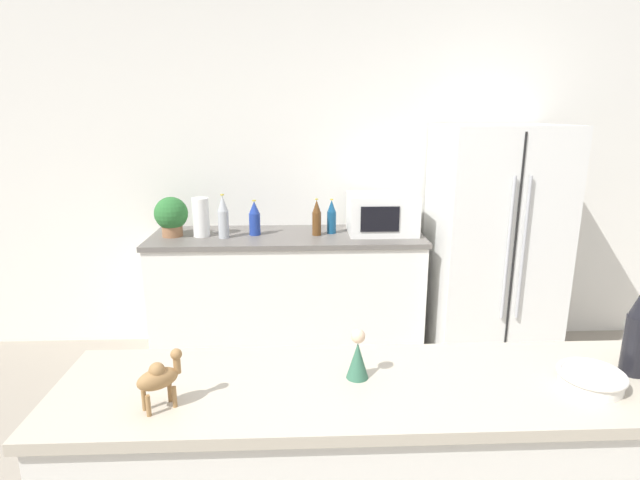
{
  "coord_description": "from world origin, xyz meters",
  "views": [
    {
      "loc": [
        -0.26,
        -1.05,
        1.78
      ],
      "look_at": [
        -0.16,
        1.35,
        1.16
      ],
      "focal_mm": 28.0,
      "sensor_mm": 36.0,
      "label": 1
    }
  ],
  "objects_px": {
    "microwave": "(382,214)",
    "fruit_bowl": "(591,378)",
    "back_bottle_0": "(317,218)",
    "back_bottle_2": "(255,218)",
    "potted_plant": "(171,215)",
    "wise_man_figurine_blue": "(358,357)",
    "paper_towel_roll": "(201,217)",
    "back_bottle_1": "(332,217)",
    "camel_figurine": "(160,377)",
    "back_bottle_3": "(223,217)",
    "refrigerator": "(492,246)",
    "wine_bottle": "(639,330)"
  },
  "relations": [
    {
      "from": "microwave",
      "to": "back_bottle_2",
      "type": "relative_size",
      "value": 1.92
    },
    {
      "from": "back_bottle_1",
      "to": "camel_figurine",
      "type": "bearing_deg",
      "value": -105.52
    },
    {
      "from": "potted_plant",
      "to": "back_bottle_0",
      "type": "distance_m",
      "value": 1.01
    },
    {
      "from": "paper_towel_roll",
      "to": "back_bottle_1",
      "type": "height_order",
      "value": "paper_towel_roll"
    },
    {
      "from": "potted_plant",
      "to": "back_bottle_1",
      "type": "distance_m",
      "value": 1.12
    },
    {
      "from": "back_bottle_2",
      "to": "paper_towel_roll",
      "type": "bearing_deg",
      "value": -176.55
    },
    {
      "from": "fruit_bowl",
      "to": "microwave",
      "type": "bearing_deg",
      "value": 97.5
    },
    {
      "from": "back_bottle_0",
      "to": "camel_figurine",
      "type": "xyz_separation_m",
      "value": [
        -0.51,
        -2.17,
        0.02
      ]
    },
    {
      "from": "refrigerator",
      "to": "back_bottle_3",
      "type": "relative_size",
      "value": 5.56
    },
    {
      "from": "back_bottle_0",
      "to": "wine_bottle",
      "type": "xyz_separation_m",
      "value": [
        0.93,
        -2.04,
        0.07
      ]
    },
    {
      "from": "potted_plant",
      "to": "wine_bottle",
      "type": "xyz_separation_m",
      "value": [
        1.94,
        -2.05,
        0.04
      ]
    },
    {
      "from": "wine_bottle",
      "to": "back_bottle_1",
      "type": "bearing_deg",
      "value": 111.44
    },
    {
      "from": "paper_towel_roll",
      "to": "microwave",
      "type": "xyz_separation_m",
      "value": [
        1.27,
        0.04,
        0.0
      ]
    },
    {
      "from": "refrigerator",
      "to": "back_bottle_0",
      "type": "relative_size",
      "value": 6.49
    },
    {
      "from": "refrigerator",
      "to": "back_bottle_2",
      "type": "height_order",
      "value": "refrigerator"
    },
    {
      "from": "paper_towel_roll",
      "to": "back_bottle_1",
      "type": "xyz_separation_m",
      "value": [
        0.91,
        0.05,
        -0.02
      ]
    },
    {
      "from": "microwave",
      "to": "fruit_bowl",
      "type": "relative_size",
      "value": 2.44
    },
    {
      "from": "back_bottle_0",
      "to": "camel_figurine",
      "type": "relative_size",
      "value": 1.59
    },
    {
      "from": "back_bottle_2",
      "to": "fruit_bowl",
      "type": "xyz_separation_m",
      "value": [
        1.19,
        -2.14,
        -0.05
      ]
    },
    {
      "from": "refrigerator",
      "to": "back_bottle_2",
      "type": "xyz_separation_m",
      "value": [
        -1.69,
        0.07,
        0.2
      ]
    },
    {
      "from": "microwave",
      "to": "fruit_bowl",
      "type": "distance_m",
      "value": 2.18
    },
    {
      "from": "back_bottle_0",
      "to": "back_bottle_2",
      "type": "relative_size",
      "value": 1.05
    },
    {
      "from": "paper_towel_roll",
      "to": "back_bottle_0",
      "type": "relative_size",
      "value": 1.04
    },
    {
      "from": "back_bottle_0",
      "to": "fruit_bowl",
      "type": "distance_m",
      "value": 2.24
    },
    {
      "from": "potted_plant",
      "to": "back_bottle_2",
      "type": "distance_m",
      "value": 0.58
    },
    {
      "from": "wise_man_figurine_blue",
      "to": "microwave",
      "type": "bearing_deg",
      "value": 78.76
    },
    {
      "from": "wise_man_figurine_blue",
      "to": "paper_towel_roll",
      "type": "bearing_deg",
      "value": 112.96
    },
    {
      "from": "refrigerator",
      "to": "back_bottle_3",
      "type": "height_order",
      "value": "refrigerator"
    },
    {
      "from": "back_bottle_0",
      "to": "back_bottle_3",
      "type": "xyz_separation_m",
      "value": [
        -0.64,
        -0.05,
        0.02
      ]
    },
    {
      "from": "potted_plant",
      "to": "wise_man_figurine_blue",
      "type": "relative_size",
      "value": 1.71
    },
    {
      "from": "potted_plant",
      "to": "back_bottle_1",
      "type": "xyz_separation_m",
      "value": [
        1.12,
        0.04,
        -0.03
      ]
    },
    {
      "from": "refrigerator",
      "to": "back_bottle_1",
      "type": "relative_size",
      "value": 6.8
    },
    {
      "from": "microwave",
      "to": "back_bottle_3",
      "type": "xyz_separation_m",
      "value": [
        -1.11,
        -0.1,
        0.01
      ]
    },
    {
      "from": "paper_towel_roll",
      "to": "back_bottle_0",
      "type": "height_order",
      "value": "paper_towel_roll"
    },
    {
      "from": "back_bottle_2",
      "to": "back_bottle_1",
      "type": "bearing_deg",
      "value": 2.99
    },
    {
      "from": "back_bottle_0",
      "to": "microwave",
      "type": "bearing_deg",
      "value": 5.75
    },
    {
      "from": "back_bottle_3",
      "to": "fruit_bowl",
      "type": "height_order",
      "value": "back_bottle_3"
    },
    {
      "from": "back_bottle_2",
      "to": "wine_bottle",
      "type": "bearing_deg",
      "value": -56.49
    },
    {
      "from": "refrigerator",
      "to": "back_bottle_2",
      "type": "distance_m",
      "value": 1.7
    },
    {
      "from": "back_bottle_0",
      "to": "camel_figurine",
      "type": "distance_m",
      "value": 2.23
    },
    {
      "from": "back_bottle_3",
      "to": "wine_bottle",
      "type": "relative_size",
      "value": 1.0
    },
    {
      "from": "back_bottle_2",
      "to": "refrigerator",
      "type": "bearing_deg",
      "value": -2.53
    },
    {
      "from": "back_bottle_3",
      "to": "refrigerator",
      "type": "bearing_deg",
      "value": 0.09
    },
    {
      "from": "paper_towel_roll",
      "to": "back_bottle_2",
      "type": "relative_size",
      "value": 1.08
    },
    {
      "from": "refrigerator",
      "to": "paper_towel_roll",
      "type": "distance_m",
      "value": 2.07
    },
    {
      "from": "back_bottle_3",
      "to": "fruit_bowl",
      "type": "xyz_separation_m",
      "value": [
        1.4,
        -2.06,
        -0.07
      ]
    },
    {
      "from": "paper_towel_roll",
      "to": "wise_man_figurine_blue",
      "type": "height_order",
      "value": "paper_towel_roll"
    },
    {
      "from": "wise_man_figurine_blue",
      "to": "back_bottle_1",
      "type": "bearing_deg",
      "value": 88.55
    },
    {
      "from": "camel_figurine",
      "to": "back_bottle_1",
      "type": "bearing_deg",
      "value": 74.48
    },
    {
      "from": "wine_bottle",
      "to": "fruit_bowl",
      "type": "distance_m",
      "value": 0.23
    }
  ]
}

